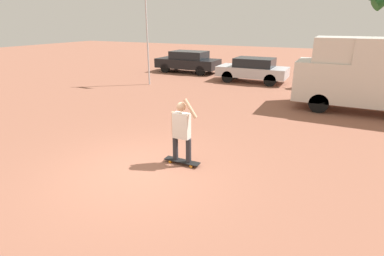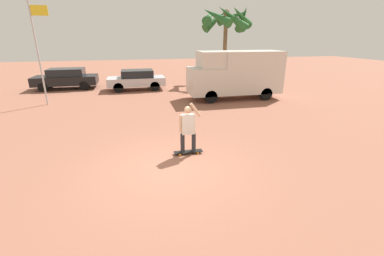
{
  "view_description": "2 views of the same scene",
  "coord_description": "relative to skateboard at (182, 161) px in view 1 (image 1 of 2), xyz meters",
  "views": [
    {
      "loc": [
        4.12,
        -5.36,
        3.51
      ],
      "look_at": [
        0.86,
        1.3,
        0.87
      ],
      "focal_mm": 28.0,
      "sensor_mm": 36.0,
      "label": 1
    },
    {
      "loc": [
        -0.85,
        -6.88,
        3.75
      ],
      "look_at": [
        0.94,
        0.96,
        0.88
      ],
      "focal_mm": 24.0,
      "sensor_mm": 36.0,
      "label": 2
    }
  ],
  "objects": [
    {
      "name": "person_skateboarder",
      "position": [
        -0.0,
        0.0,
        0.91
      ],
      "size": [
        0.71,
        0.24,
        1.68
      ],
      "color": "#28282D",
      "rests_on": "skateboard"
    },
    {
      "name": "skateboard",
      "position": [
        0.0,
        0.0,
        0.0
      ],
      "size": [
        0.97,
        0.23,
        0.09
      ],
      "color": "black",
      "rests_on": "ground_plane"
    },
    {
      "name": "parked_car_silver",
      "position": [
        -1.39,
        11.8,
        0.7
      ],
      "size": [
        4.13,
        1.87,
        1.46
      ],
      "color": "black",
      "rests_on": "ground_plane"
    },
    {
      "name": "parked_car_black",
      "position": [
        -6.57,
        13.35,
        0.73
      ],
      "size": [
        4.49,
        1.92,
        1.52
      ],
      "color": "black",
      "rests_on": "ground_plane"
    },
    {
      "name": "camper_van",
      "position": [
        4.68,
        7.5,
        1.52
      ],
      "size": [
        5.77,
        2.05,
        2.93
      ],
      "color": "black",
      "rests_on": "ground_plane"
    },
    {
      "name": "ground_plane",
      "position": [
        -0.79,
        -0.86,
        -0.08
      ],
      "size": [
        80.0,
        80.0,
        0.0
      ],
      "primitive_type": "plane",
      "color": "#935B47"
    },
    {
      "name": "flagpole",
      "position": [
        -6.56,
        8.41,
        3.11
      ],
      "size": [
        0.93,
        0.12,
        5.57
      ],
      "color": "#B7B7BC",
      "rests_on": "ground_plane"
    }
  ]
}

